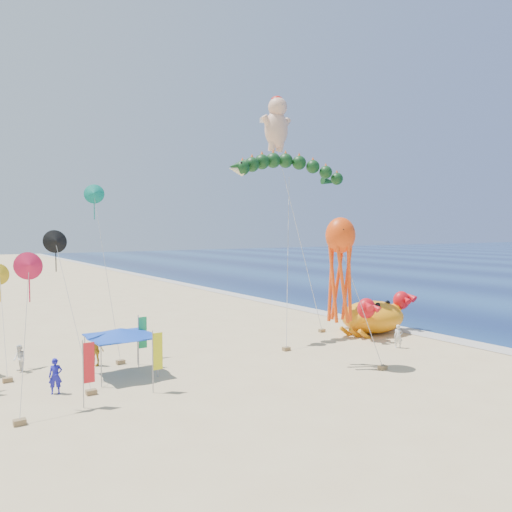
# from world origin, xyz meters

# --- Properties ---
(ground) EXTENTS (320.00, 320.00, 0.00)m
(ground) POSITION_xyz_m (0.00, 0.00, 0.00)
(ground) COLOR #D1B784
(ground) RESTS_ON ground
(foam_strip) EXTENTS (320.00, 320.00, 0.00)m
(foam_strip) POSITION_xyz_m (12.00, 0.00, 0.01)
(foam_strip) COLOR silver
(foam_strip) RESTS_ON ground
(crab_inflatable) EXTENTS (7.28, 5.60, 3.19)m
(crab_inflatable) POSITION_xyz_m (9.02, 1.44, 1.41)
(crab_inflatable) COLOR orange
(crab_inflatable) RESTS_ON ground
(dragon_kite) EXTENTS (9.99, 5.23, 13.90)m
(dragon_kite) POSITION_xyz_m (2.53, 4.39, 12.80)
(dragon_kite) COLOR black
(dragon_kite) RESTS_ON ground
(cherub_kite) EXTENTS (2.64, 5.57, 19.65)m
(cherub_kite) POSITION_xyz_m (4.42, 8.39, 17.42)
(cherub_kite) COLOR #E8AD8D
(cherub_kite) RESTS_ON ground
(octopus_kite) EXTENTS (2.77, 3.04, 9.05)m
(octopus_kite) POSITION_xyz_m (-0.08, -4.28, 6.39)
(octopus_kite) COLOR #FA470D
(octopus_kite) RESTS_ON ground
(canopy_blue) EXTENTS (3.75, 3.75, 2.71)m
(canopy_blue) POSITION_xyz_m (-11.78, 1.27, 2.44)
(canopy_blue) COLOR gray
(canopy_blue) RESTS_ON ground
(feather_flags) EXTENTS (9.32, 5.19, 3.20)m
(feather_flags) POSITION_xyz_m (-13.75, -0.35, 2.01)
(feather_flags) COLOR gray
(feather_flags) RESTS_ON ground
(beachgoers) EXTENTS (25.64, 9.33, 1.86)m
(beachgoers) POSITION_xyz_m (-13.72, 3.41, 0.88)
(beachgoers) COLOR silver
(beachgoers) RESTS_ON ground
(small_kites) EXTENTS (10.64, 11.85, 11.33)m
(small_kites) POSITION_xyz_m (-16.23, 3.56, 7.00)
(small_kites) COLOR red
(small_kites) RESTS_ON ground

